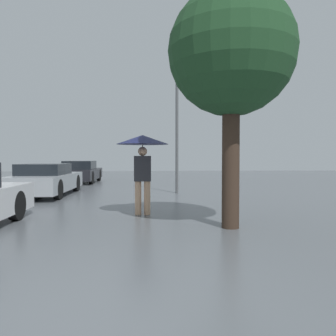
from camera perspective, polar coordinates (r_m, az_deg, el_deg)
The scene contains 6 objects.
ground_plane at distance 3.15m, azimuth -12.98°, elevation -23.91°, with size 60.00×60.00×0.00m, color #565B60.
pedestrian at distance 7.78m, azimuth -4.46°, elevation 3.42°, with size 1.24×1.24×1.89m.
parked_car_middle at distance 12.57m, azimuth -20.47°, elevation -1.96°, with size 1.72×4.24×1.14m.
parked_car_farthest at distance 18.32m, azimuth -15.00°, elevation -0.70°, with size 1.75×4.01×1.17m.
tree at distance 6.71m, azimuth 10.98°, elevation 18.87°, with size 2.43×2.43×4.59m.
street_lamp at distance 12.58m, azimuth 1.57°, elevation 9.66°, with size 0.27×0.27×5.10m.
Camera 1 is at (0.49, -2.79, 1.37)m, focal length 35.00 mm.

